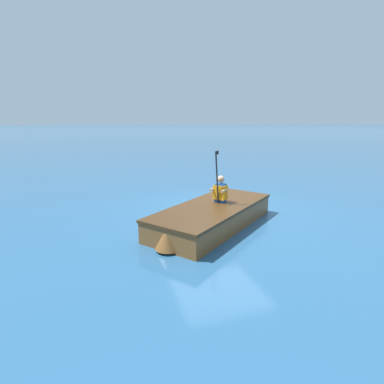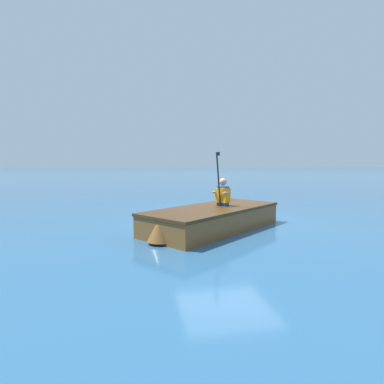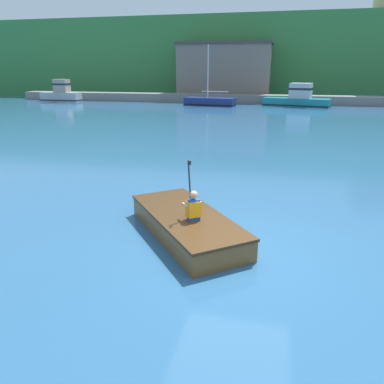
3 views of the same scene
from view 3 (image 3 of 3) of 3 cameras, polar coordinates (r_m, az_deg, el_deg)
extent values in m
plane|color=#28567F|center=(7.65, 6.62, -9.32)|extent=(300.00, 300.00, 0.00)
cube|color=#387A3D|center=(56.91, 13.29, 19.14)|extent=(120.00, 20.00, 9.65)
cube|color=#75665B|center=(48.57, 5.54, 17.64)|extent=(10.41, 10.61, 6.09)
cube|color=#463D37|center=(48.65, 5.66, 21.41)|extent=(10.71, 10.91, 0.30)
cube|color=slate|center=(41.65, 12.61, 13.62)|extent=(58.60, 2.40, 0.90)
cube|color=navy|center=(38.50, 2.76, 13.59)|extent=(5.19, 2.36, 0.78)
cube|color=black|center=(38.52, 2.76, 13.21)|extent=(5.23, 2.40, 0.10)
cylinder|color=silver|center=(38.45, 2.46, 17.88)|extent=(0.10, 0.10, 4.98)
cylinder|color=silver|center=(38.27, 3.52, 15.03)|extent=(2.74, 0.44, 0.07)
cube|color=#9EA3A8|center=(45.93, -19.33, 13.52)|extent=(4.54, 1.51, 1.00)
cube|color=black|center=(45.96, -19.29, 13.11)|extent=(4.59, 1.55, 0.10)
cube|color=gray|center=(45.75, -19.25, 15.03)|extent=(1.60, 1.16, 1.42)
cube|color=#19232D|center=(45.74, -19.27, 15.25)|extent=(1.62, 1.18, 0.20)
cube|color=#197A84|center=(39.13, 15.63, 13.04)|extent=(6.57, 3.35, 0.78)
cube|color=black|center=(39.15, 15.60, 12.67)|extent=(6.61, 3.40, 0.10)
cube|color=#B2B2B7|center=(38.99, 16.23, 14.60)|extent=(2.29, 1.94, 1.42)
cube|color=#19232D|center=(38.98, 16.26, 14.86)|extent=(2.31, 1.96, 0.20)
cube|color=brown|center=(8.30, -0.79, -4.98)|extent=(3.22, 3.54, 0.50)
cube|color=#432A13|center=(8.22, -0.80, -3.58)|extent=(3.28, 3.60, 0.06)
cube|color=#432A13|center=(8.22, -0.80, -3.65)|extent=(2.73, 3.01, 0.02)
cone|color=brown|center=(9.72, -4.89, -1.36)|extent=(0.67, 0.67, 0.45)
cube|color=brown|center=(8.01, -0.02, -4.34)|extent=(1.11, 0.94, 0.03)
cube|color=#1E4CA5|center=(7.84, 0.25, -2.71)|extent=(0.29, 0.28, 0.45)
cube|color=orange|center=(7.83, 0.25, -2.57)|extent=(0.36, 0.35, 0.34)
sphere|color=tan|center=(7.72, 0.25, -0.43)|extent=(0.17, 0.17, 0.17)
cylinder|color=tan|center=(7.94, 0.94, -1.73)|extent=(0.21, 0.24, 0.06)
cylinder|color=tan|center=(7.82, -1.03, -2.05)|extent=(0.21, 0.24, 0.06)
cylinder|color=#232328|center=(7.86, -0.32, 0.46)|extent=(0.15, 0.17, 1.21)
cylinder|color=black|center=(7.70, -0.33, 4.48)|extent=(0.05, 0.05, 0.08)
camera|label=1|loc=(12.68, -26.59, 11.33)|focal=28.00mm
camera|label=2|loc=(12.48, -28.84, 6.41)|focal=28.00mm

